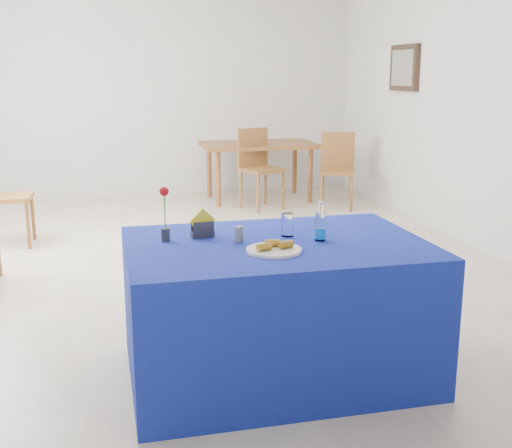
# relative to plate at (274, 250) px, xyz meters

# --- Properties ---
(floor) EXTENTS (7.00, 7.00, 0.00)m
(floor) POSITION_rel_plate_xyz_m (0.14, 2.31, -0.77)
(floor) COLOR beige
(floor) RESTS_ON ground
(room_shell) EXTENTS (7.00, 7.00, 7.00)m
(room_shell) POSITION_rel_plate_xyz_m (0.14, 2.31, 0.98)
(room_shell) COLOR silver
(room_shell) RESTS_ON ground
(picture_frame) EXTENTS (0.06, 0.64, 0.52)m
(picture_frame) POSITION_rel_plate_xyz_m (2.61, 3.91, 0.93)
(picture_frame) COLOR black
(picture_frame) RESTS_ON room_shell
(picture_art) EXTENTS (0.02, 0.52, 0.40)m
(picture_art) POSITION_rel_plate_xyz_m (2.58, 3.91, 0.93)
(picture_art) COLOR #998C66
(picture_art) RESTS_ON room_shell
(plate) EXTENTS (0.28, 0.28, 0.01)m
(plate) POSITION_rel_plate_xyz_m (0.00, 0.00, 0.00)
(plate) COLOR silver
(plate) RESTS_ON blue_table
(drinking_glass) EXTENTS (0.07, 0.07, 0.13)m
(drinking_glass) POSITION_rel_plate_xyz_m (0.15, 0.29, 0.06)
(drinking_glass) COLOR white
(drinking_glass) RESTS_ON blue_table
(salt_shaker) EXTENTS (0.03, 0.03, 0.08)m
(salt_shaker) POSITION_rel_plate_xyz_m (-0.14, 0.23, 0.04)
(salt_shaker) COLOR slate
(salt_shaker) RESTS_ON blue_table
(pepper_shaker) EXTENTS (0.03, 0.03, 0.08)m
(pepper_shaker) POSITION_rel_plate_xyz_m (-0.12, 0.24, 0.04)
(pepper_shaker) COLOR slate
(pepper_shaker) RESTS_ON blue_table
(blue_table) EXTENTS (1.60, 1.10, 0.76)m
(blue_table) POSITION_rel_plate_xyz_m (0.06, 0.18, -0.39)
(blue_table) COLOR #102596
(blue_table) RESTS_ON floor
(water_bottle) EXTENTS (0.06, 0.06, 0.21)m
(water_bottle) POSITION_rel_plate_xyz_m (0.30, 0.16, 0.06)
(water_bottle) COLOR silver
(water_bottle) RESTS_ON blue_table
(napkin_holder) EXTENTS (0.15, 0.07, 0.16)m
(napkin_holder) POSITION_rel_plate_xyz_m (-0.31, 0.38, 0.04)
(napkin_holder) COLOR #353539
(napkin_holder) RESTS_ON blue_table
(rose_vase) EXTENTS (0.05, 0.05, 0.30)m
(rose_vase) POSITION_rel_plate_xyz_m (-0.51, 0.34, 0.14)
(rose_vase) COLOR #28292E
(rose_vase) RESTS_ON blue_table
(oak_table) EXTENTS (1.47, 0.95, 0.76)m
(oak_table) POSITION_rel_plate_xyz_m (1.18, 5.10, -0.09)
(oak_table) COLOR brown
(oak_table) RESTS_ON floor
(chair_bg_left) EXTENTS (0.57, 0.57, 0.98)m
(chair_bg_left) POSITION_rel_plate_xyz_m (1.05, 4.62, -0.20)
(chair_bg_left) COLOR brown
(chair_bg_left) RESTS_ON floor
(chair_bg_right) EXTENTS (0.54, 0.54, 0.93)m
(chair_bg_right) POSITION_rel_plate_xyz_m (2.02, 4.42, -0.23)
(chair_bg_right) COLOR brown
(chair_bg_right) RESTS_ON floor
(banana_pieces) EXTENTS (0.20, 0.11, 0.04)m
(banana_pieces) POSITION_rel_plate_xyz_m (0.00, 0.01, 0.03)
(banana_pieces) COLOR gold
(banana_pieces) RESTS_ON plate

